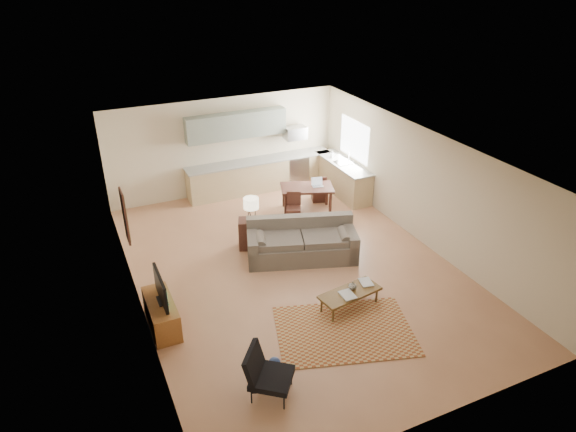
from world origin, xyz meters
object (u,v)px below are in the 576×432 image
console_table (252,234)px  coffee_table (349,299)px  sofa (302,241)px  armchair (272,374)px  dining_table (307,199)px  tv_credenza (162,314)px

console_table → coffee_table: bearing=-51.7°
sofa → console_table: bearing=151.5°
armchair → dining_table: (3.32, 5.49, -0.07)m
armchair → tv_credenza: bearing=64.7°
armchair → console_table: size_ratio=1.15×
tv_credenza → console_table: (2.52, 1.97, 0.08)m
sofa → tv_credenza: sofa is taller
sofa → console_table: sofa is taller
coffee_table → tv_credenza: 3.53m
sofa → dining_table: 2.38m
armchair → coffee_table: bearing=-20.4°
dining_table → armchair: bearing=-101.8°
sofa → tv_credenza: bearing=-143.8°
sofa → coffee_table: (0.04, -2.02, -0.25)m
coffee_table → tv_credenza: size_ratio=1.03×
tv_credenza → dining_table: size_ratio=0.89×
armchair → dining_table: bearing=6.3°
sofa → coffee_table: 2.04m
coffee_table → sofa: bearing=81.9°
sofa → coffee_table: sofa is taller
tv_credenza → console_table: size_ratio=1.69×
armchair → tv_credenza: 2.62m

